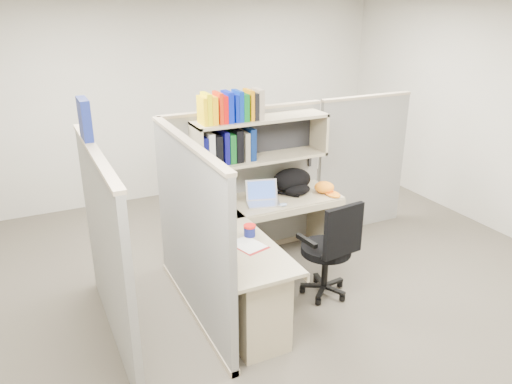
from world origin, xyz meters
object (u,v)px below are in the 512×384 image
laptop (264,194)px  backpack (295,182)px  task_chair (328,264)px  desk (259,274)px  snack_canister (250,230)px

laptop → backpack: size_ratio=0.75×
task_chair → backpack: bearing=81.8°
desk → task_chair: 0.74m
laptop → desk: bearing=-103.8°
desk → backpack: bearing=46.2°
desk → backpack: backpack is taller
snack_canister → backpack: bearing=40.0°
desk → snack_canister: snack_canister is taller
desk → task_chair: (0.74, 0.02, -0.09)m
backpack → task_chair: (-0.13, -0.88, -0.51)m
laptop → backpack: (0.44, 0.14, 0.01)m
snack_canister → task_chair: size_ratio=0.11×
desk → laptop: bearing=60.7°
desk → backpack: (0.86, 0.90, 0.42)m
snack_canister → task_chair: task_chair is taller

